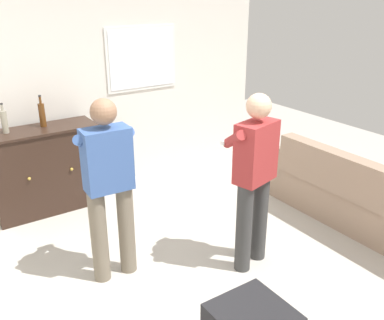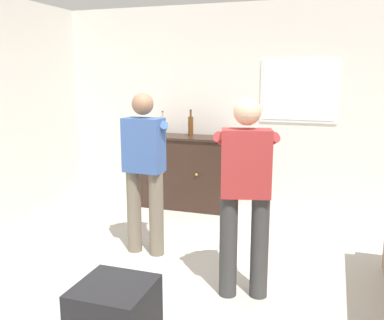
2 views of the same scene
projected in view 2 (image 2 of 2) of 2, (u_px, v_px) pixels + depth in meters
ground at (174, 290)px, 3.75m from camera, size 10.40×10.40×0.00m
wall_back_with_window at (242, 108)px, 5.94m from camera, size 5.20×0.15×2.80m
sideboard_cabinet at (185, 172)px, 6.01m from camera, size 1.24×0.49×1.02m
bottle_wine_green at (163, 125)px, 6.03m from camera, size 0.07×0.07×0.34m
bottle_liquor_amber at (191, 126)px, 5.91m from camera, size 0.07×0.07×0.36m
ottoman at (115, 311)px, 3.05m from camera, size 0.53×0.53×0.40m
person_standing_left at (145, 166)px, 4.38m from camera, size 0.56×0.48×1.68m
person_standing_right at (245, 189)px, 3.49m from camera, size 0.54×0.51×1.68m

